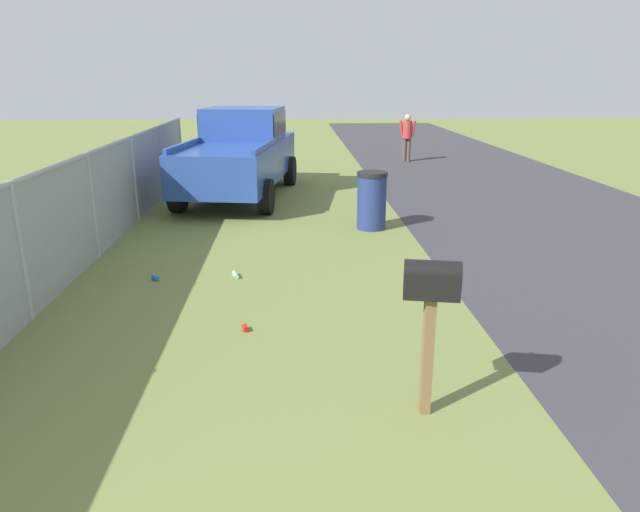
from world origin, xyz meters
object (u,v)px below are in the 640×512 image
Objects in this scene: pickup_truck at (241,150)px; mailbox at (431,294)px; trash_bin at (372,200)px; pedestrian at (407,135)px.

mailbox is at bearing -158.07° from pickup_truck.
pedestrian reaches higher than trash_bin.
pedestrian is (15.35, -2.77, -0.20)m from mailbox.
pickup_truck reaches higher than mailbox.
pickup_truck is 7.62m from pedestrian.
pedestrian reaches higher than mailbox.
pickup_truck reaches higher than trash_bin.
trash_bin is 9.30m from pedestrian.
pickup_truck reaches higher than pedestrian.
pickup_truck is at bearing 24.31° from mailbox.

